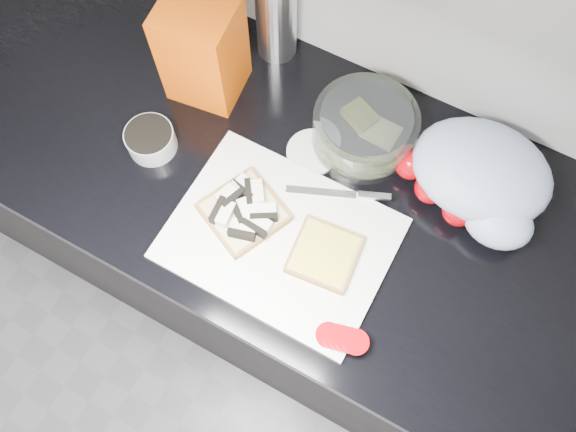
# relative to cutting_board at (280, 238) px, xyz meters

# --- Properties ---
(base_cabinet) EXTENTS (3.50, 0.60, 0.86)m
(base_cabinet) POSITION_rel_cutting_board_xyz_m (0.04, 0.13, -0.48)
(base_cabinet) COLOR black
(base_cabinet) RESTS_ON ground
(countertop) EXTENTS (3.50, 0.64, 0.04)m
(countertop) POSITION_rel_cutting_board_xyz_m (0.04, 0.13, -0.03)
(countertop) COLOR black
(countertop) RESTS_ON base_cabinet
(cutting_board) EXTENTS (0.40, 0.30, 0.01)m
(cutting_board) POSITION_rel_cutting_board_xyz_m (0.00, 0.00, 0.00)
(cutting_board) COLOR white
(cutting_board) RESTS_ON countertop
(bread_left) EXTENTS (0.18, 0.18, 0.04)m
(bread_left) POSITION_rel_cutting_board_xyz_m (-0.08, 0.01, 0.02)
(bread_left) COLOR beige
(bread_left) RESTS_ON cutting_board
(bread_right) EXTENTS (0.13, 0.13, 0.02)m
(bread_right) POSITION_rel_cutting_board_xyz_m (0.09, 0.01, 0.01)
(bread_right) COLOR beige
(bread_right) RESTS_ON cutting_board
(tomato_slices) EXTENTS (0.10, 0.06, 0.02)m
(tomato_slices) POSITION_rel_cutting_board_xyz_m (0.18, -0.11, 0.02)
(tomato_slices) COLOR #B0040A
(tomato_slices) RESTS_ON cutting_board
(knife) EXTENTS (0.19, 0.09, 0.01)m
(knife) POSITION_rel_cutting_board_xyz_m (0.08, 0.14, 0.01)
(knife) COLOR #B3B4B8
(knife) RESTS_ON cutting_board
(seed_tub) EXTENTS (0.10, 0.10, 0.05)m
(seed_tub) POSITION_rel_cutting_board_xyz_m (-0.32, 0.05, 0.02)
(seed_tub) COLOR #9CA0A1
(seed_tub) RESTS_ON countertop
(tub_lid) EXTENTS (0.11, 0.11, 0.01)m
(tub_lid) POSITION_rel_cutting_board_xyz_m (-0.03, 0.19, -0.00)
(tub_lid) COLOR silver
(tub_lid) RESTS_ON countertop
(glass_bowl) EXTENTS (0.20, 0.20, 0.08)m
(glass_bowl) POSITION_rel_cutting_board_xyz_m (0.04, 0.27, 0.04)
(glass_bowl) COLOR silver
(glass_bowl) RESTS_ON countertop
(bread_bag) EXTENTS (0.15, 0.14, 0.22)m
(bread_bag) POSITION_rel_cutting_board_xyz_m (-0.30, 0.23, 0.10)
(bread_bag) COLOR #CF4203
(bread_bag) RESTS_ON countertop
(steel_canister) EXTENTS (0.08, 0.08, 0.20)m
(steel_canister) POSITION_rel_cutting_board_xyz_m (-0.22, 0.38, 0.09)
(steel_canister) COLOR silver
(steel_canister) RESTS_ON countertop
(grocery_bag) EXTENTS (0.27, 0.24, 0.12)m
(grocery_bag) POSITION_rel_cutting_board_xyz_m (0.28, 0.27, 0.05)
(grocery_bag) COLOR silver
(grocery_bag) RESTS_ON countertop
(whole_tomatoes) EXTENTS (0.18, 0.11, 0.06)m
(whole_tomatoes) POSITION_rel_cutting_board_xyz_m (0.21, 0.22, 0.03)
(whole_tomatoes) COLOR #B0040A
(whole_tomatoes) RESTS_ON countertop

